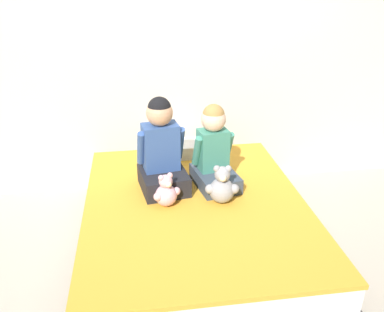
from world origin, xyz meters
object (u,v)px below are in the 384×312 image
at_px(child_on_right, 214,151).
at_px(teddy_bear_held_by_left_child, 166,192).
at_px(child_on_left, 162,152).
at_px(pillow_at_headboard, 182,149).
at_px(teddy_bear_held_by_right_child, 222,187).
at_px(bed, 195,226).

distance_m(child_on_right, teddy_bear_held_by_left_child, 0.49).
height_order(child_on_right, teddy_bear_held_by_left_child, child_on_right).
distance_m(child_on_left, pillow_at_headboard, 0.64).
bearing_deg(teddy_bear_held_by_right_child, teddy_bear_held_by_left_child, -173.98).
relative_size(teddy_bear_held_by_left_child, teddy_bear_held_by_right_child, 0.86).
xyz_separation_m(bed, teddy_bear_held_by_left_child, (-0.21, -0.02, 0.31)).
height_order(teddy_bear_held_by_left_child, teddy_bear_held_by_right_child, teddy_bear_held_by_right_child).
distance_m(bed, child_on_left, 0.60).
xyz_separation_m(teddy_bear_held_by_right_child, pillow_at_headboard, (-0.18, 0.83, -0.06)).
height_order(child_on_left, teddy_bear_held_by_left_child, child_on_left).
xyz_separation_m(bed, pillow_at_headboard, (0.00, 0.81, 0.27)).
bearing_deg(child_on_left, child_on_right, -8.51).
relative_size(child_on_left, teddy_bear_held_by_right_child, 2.46).
bearing_deg(child_on_right, child_on_left, 169.47).
height_order(child_on_right, pillow_at_headboard, child_on_right).
distance_m(teddy_bear_held_by_right_child, pillow_at_headboard, 0.86).
height_order(bed, teddy_bear_held_by_right_child, teddy_bear_held_by_right_child).
bearing_deg(pillow_at_headboard, child_on_right, -72.41).
distance_m(bed, teddy_bear_held_by_right_child, 0.38).
bearing_deg(pillow_at_headboard, child_on_left, -110.72).
relative_size(child_on_right, teddy_bear_held_by_left_child, 2.58).
xyz_separation_m(child_on_right, teddy_bear_held_by_right_child, (0.01, -0.28, -0.15)).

